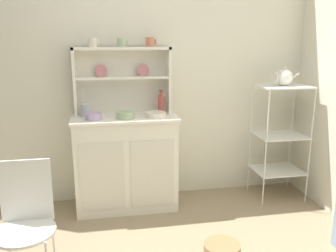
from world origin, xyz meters
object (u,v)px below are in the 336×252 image
object	(u,v)px
bakers_rack	(280,130)
wire_chair	(25,217)
cup_cream_0	(93,42)
porcelain_teapot	(284,77)
hutch_cabinet	(126,161)
jam_bottle	(161,104)
utensil_jar	(85,110)
hutch_shelf_unit	(122,75)
bowl_mixing_large	(93,116)

from	to	relation	value
bakers_rack	wire_chair	size ratio (longest dim) A/B	1.32
cup_cream_0	porcelain_teapot	world-z (taller)	cup_cream_0
hutch_cabinet	bakers_rack	distance (m)	1.51
cup_cream_0	jam_bottle	bearing A→B (deg)	-3.46
hutch_cabinet	bakers_rack	world-z (taller)	bakers_rack
utensil_jar	porcelain_teapot	bearing A→B (deg)	-4.00
wire_chair	porcelain_teapot	size ratio (longest dim) A/B	3.47
utensil_jar	cup_cream_0	bearing A→B (deg)	24.75
hutch_shelf_unit	wire_chair	world-z (taller)	hutch_shelf_unit
wire_chair	utensil_jar	xyz separation A→B (m)	(0.33, 1.15, 0.41)
hutch_shelf_unit	wire_chair	bearing A→B (deg)	-118.53
bowl_mixing_large	jam_bottle	size ratio (longest dim) A/B	0.65
hutch_shelf_unit	wire_chair	size ratio (longest dim) A/B	1.03
bakers_rack	jam_bottle	bearing A→B (deg)	173.20
hutch_shelf_unit	utensil_jar	xyz separation A→B (m)	(-0.35, -0.08, -0.30)
jam_bottle	utensil_jar	world-z (taller)	utensil_jar
wire_chair	jam_bottle	distance (m)	1.61
bakers_rack	porcelain_teapot	xyz separation A→B (m)	(-0.00, 0.00, 0.51)
hutch_shelf_unit	porcelain_teapot	world-z (taller)	hutch_shelf_unit
hutch_cabinet	cup_cream_0	distance (m)	1.11
bakers_rack	utensil_jar	bearing A→B (deg)	176.01
wire_chair	hutch_shelf_unit	bearing A→B (deg)	73.62
hutch_shelf_unit	jam_bottle	xyz separation A→B (m)	(0.35, -0.07, -0.27)
jam_bottle	porcelain_teapot	world-z (taller)	porcelain_teapot
hutch_cabinet	cup_cream_0	size ratio (longest dim) A/B	10.45
hutch_shelf_unit	utensil_jar	distance (m)	0.46
hutch_shelf_unit	bakers_rack	size ratio (longest dim) A/B	0.78
bakers_rack	cup_cream_0	world-z (taller)	cup_cream_0
jam_bottle	porcelain_teapot	size ratio (longest dim) A/B	0.88
hutch_shelf_unit	bowl_mixing_large	xyz separation A→B (m)	(-0.27, -0.23, -0.33)
bowl_mixing_large	porcelain_teapot	bearing A→B (deg)	0.74
hutch_cabinet	bakers_rack	size ratio (longest dim) A/B	0.84
bakers_rack	jam_bottle	world-z (taller)	bakers_rack
wire_chair	utensil_jar	bearing A→B (deg)	86.36
wire_chair	cup_cream_0	distance (m)	1.62
jam_bottle	utensil_jar	bearing A→B (deg)	-179.30
hutch_shelf_unit	wire_chair	distance (m)	1.58
bowl_mixing_large	utensil_jar	bearing A→B (deg)	115.89
utensil_jar	porcelain_teapot	world-z (taller)	porcelain_teapot
wire_chair	porcelain_teapot	xyz separation A→B (m)	(2.16, 1.02, 0.68)
hutch_shelf_unit	bowl_mixing_large	world-z (taller)	hutch_shelf_unit
jam_bottle	utensil_jar	size ratio (longest dim) A/B	0.86
hutch_cabinet	jam_bottle	world-z (taller)	jam_bottle
wire_chair	porcelain_teapot	distance (m)	2.49
bowl_mixing_large	utensil_jar	world-z (taller)	utensil_jar
hutch_shelf_unit	jam_bottle	size ratio (longest dim) A/B	4.04
bakers_rack	wire_chair	xyz separation A→B (m)	(-2.17, -1.02, -0.17)
cup_cream_0	bowl_mixing_large	xyz separation A→B (m)	(-0.02, -0.20, -0.62)
utensil_jar	hutch_shelf_unit	bearing A→B (deg)	13.55
hutch_cabinet	hutch_shelf_unit	bearing A→B (deg)	90.00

